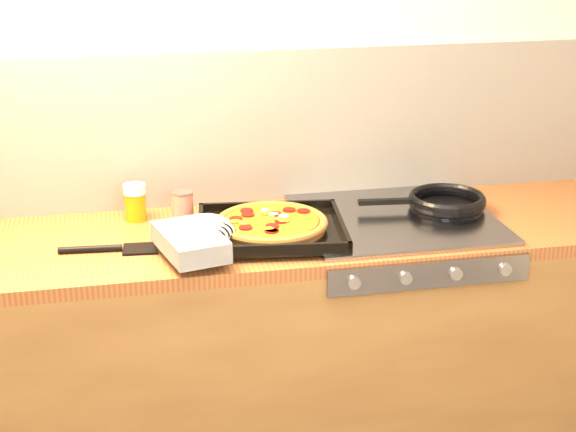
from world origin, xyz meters
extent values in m
plane|color=#C0B3A2|center=(0.00, 1.40, 1.25)|extent=(3.20, 0.00, 3.20)
cube|color=silver|center=(0.00, 1.39, 1.15)|extent=(3.20, 0.02, 0.50)
cube|color=olive|center=(0.00, 1.10, 0.43)|extent=(3.20, 0.60, 0.86)
cube|color=brown|center=(0.00, 1.10, 0.88)|extent=(3.20, 0.60, 0.04)
cube|color=gray|center=(0.45, 0.80, 0.85)|extent=(0.60, 0.03, 0.08)
cylinder|color=#A5A5AA|center=(0.23, 0.78, 0.85)|extent=(0.04, 0.02, 0.04)
cylinder|color=#A5A5AA|center=(0.38, 0.78, 0.85)|extent=(0.04, 0.02, 0.04)
cylinder|color=#A5A5AA|center=(0.53, 0.78, 0.85)|extent=(0.04, 0.02, 0.04)
cylinder|color=#A5A5AA|center=(0.67, 0.78, 0.85)|extent=(0.04, 0.02, 0.04)
cube|color=gray|center=(0.45, 1.10, 0.91)|extent=(0.60, 0.56, 0.02)
cube|color=black|center=(0.04, 1.04, 0.92)|extent=(0.47, 0.42, 0.01)
cube|color=black|center=(0.06, 1.22, 0.94)|extent=(0.43, 0.06, 0.02)
cube|color=black|center=(0.02, 0.86, 0.94)|extent=(0.43, 0.06, 0.02)
cube|color=black|center=(0.25, 1.01, 0.94)|extent=(0.06, 0.37, 0.02)
cube|color=black|center=(-0.17, 1.06, 0.94)|extent=(0.06, 0.37, 0.02)
cylinder|color=olive|center=(0.04, 1.04, 0.94)|extent=(0.36, 0.36, 0.02)
torus|color=olive|center=(0.04, 1.04, 0.95)|extent=(0.37, 0.37, 0.03)
cylinder|color=#CB6918|center=(0.04, 1.04, 0.95)|extent=(0.31, 0.31, 0.01)
cylinder|color=maroon|center=(0.07, 1.02, 0.96)|extent=(0.04, 0.04, 0.01)
cylinder|color=maroon|center=(-0.02, 1.13, 0.96)|extent=(0.04, 0.04, 0.01)
cylinder|color=maroon|center=(0.02, 0.94, 0.96)|extent=(0.04, 0.04, 0.01)
cylinder|color=maroon|center=(-0.06, 1.06, 0.96)|extent=(0.04, 0.04, 0.01)
cylinder|color=maroon|center=(0.11, 1.11, 0.96)|extent=(0.04, 0.04, 0.01)
cylinder|color=maroon|center=(0.06, 1.08, 0.96)|extent=(0.04, 0.04, 0.01)
cylinder|color=maroon|center=(-0.04, 0.99, 0.96)|extent=(0.04, 0.04, 0.01)
cylinder|color=maroon|center=(0.15, 1.09, 0.96)|extent=(0.04, 0.04, 0.01)
cylinder|color=maroon|center=(0.03, 0.95, 0.96)|extent=(0.04, 0.04, 0.01)
cylinder|color=maroon|center=(0.03, 0.98, 0.96)|extent=(0.04, 0.04, 0.01)
cylinder|color=maroon|center=(-0.02, 1.09, 0.96)|extent=(0.04, 0.04, 0.01)
ellipsoid|color=orange|center=(-0.04, 1.03, 0.96)|extent=(0.04, 0.03, 0.01)
ellipsoid|color=orange|center=(-0.07, 1.04, 0.96)|extent=(0.04, 0.03, 0.01)
ellipsoid|color=orange|center=(0.04, 1.09, 0.96)|extent=(0.04, 0.03, 0.01)
ellipsoid|color=orange|center=(0.04, 1.13, 0.96)|extent=(0.04, 0.03, 0.01)
ellipsoid|color=orange|center=(0.02, 0.96, 0.96)|extent=(0.04, 0.03, 0.01)
ellipsoid|color=orange|center=(0.07, 1.01, 0.96)|extent=(0.04, 0.03, 0.01)
ellipsoid|color=orange|center=(0.06, 1.03, 0.96)|extent=(0.04, 0.03, 0.01)
ellipsoid|color=orange|center=(-0.04, 1.02, 0.96)|extent=(0.04, 0.03, 0.01)
ellipsoid|color=orange|center=(0.06, 1.11, 0.96)|extent=(0.04, 0.03, 0.01)
ellipsoid|color=silver|center=(0.04, 1.12, 0.96)|extent=(0.04, 0.04, 0.01)
ellipsoid|color=silver|center=(0.06, 1.08, 0.96)|extent=(0.04, 0.04, 0.01)
ellipsoid|color=silver|center=(0.08, 1.06, 0.96)|extent=(0.04, 0.04, 0.01)
cube|color=black|center=(-0.21, 0.91, 0.96)|extent=(0.21, 0.28, 0.06)
ellipsoid|color=black|center=(-0.16, 1.02, 0.96)|extent=(0.17, 0.17, 0.06)
cylinder|color=black|center=(-0.13, 0.93, 0.96)|extent=(0.10, 0.12, 0.06)
cylinder|color=black|center=(0.63, 1.14, 0.92)|extent=(0.25, 0.25, 0.01)
torus|color=black|center=(0.63, 1.14, 0.94)|extent=(0.27, 0.27, 0.03)
cube|color=black|center=(0.43, 1.16, 0.95)|extent=(0.18, 0.04, 0.02)
cylinder|color=#9A140C|center=(-0.20, 1.24, 0.95)|extent=(0.08, 0.08, 0.09)
cylinder|color=#B2B2B7|center=(-0.20, 1.24, 0.99)|extent=(0.08, 0.08, 0.01)
cylinder|color=#B2B2B7|center=(-0.20, 1.24, 0.90)|extent=(0.08, 0.08, 0.01)
cylinder|color=orange|center=(-0.35, 1.28, 0.94)|extent=(0.07, 0.07, 0.09)
cylinder|color=silver|center=(-0.35, 1.28, 1.00)|extent=(0.07, 0.07, 0.03)
cylinder|color=#AA7A48|center=(0.09, 1.28, 0.91)|extent=(0.26, 0.07, 0.02)
ellipsoid|color=#AA7A48|center=(0.23, 1.25, 0.91)|extent=(0.07, 0.05, 0.02)
cube|color=black|center=(-0.35, 1.02, 0.90)|extent=(0.11, 0.09, 0.01)
cylinder|color=black|center=(-0.49, 1.03, 0.91)|extent=(0.18, 0.03, 0.02)
camera|label=1|loc=(-0.41, -1.36, 1.86)|focal=55.00mm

